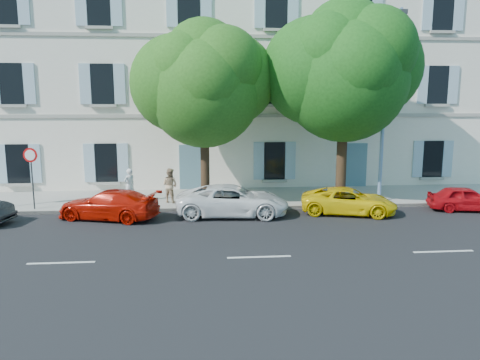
{
  "coord_description": "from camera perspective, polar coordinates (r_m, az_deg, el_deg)",
  "views": [
    {
      "loc": [
        -1.83,
        -17.82,
        4.87
      ],
      "look_at": [
        -0.06,
        2.0,
        1.4
      ],
      "focal_mm": 35.0,
      "sensor_mm": 36.0,
      "label": 1
    }
  ],
  "objects": [
    {
      "name": "car_red_coupe",
      "position": [
        19.87,
        -15.71,
        -2.89
      ],
      "size": [
        4.45,
        2.86,
        1.2
      ],
      "primitive_type": "imported",
      "rotation": [
        0.0,
        0.0,
        4.4
      ],
      "color": "#B81205",
      "rests_on": "ground"
    },
    {
      "name": "kerb",
      "position": [
        20.74,
        0.11,
        -3.46
      ],
      "size": [
        36.0,
        0.16,
        0.16
      ],
      "primitive_type": "cube",
      "color": "#9E998E",
      "rests_on": "ground"
    },
    {
      "name": "car_yellow_supercar",
      "position": [
        20.53,
        13.11,
        -2.5
      ],
      "size": [
        4.36,
        2.87,
        1.11
      ],
      "primitive_type": "imported",
      "rotation": [
        0.0,
        0.0,
        1.29
      ],
      "color": "yellow",
      "rests_on": "ground"
    },
    {
      "name": "car_red_hatchback",
      "position": [
        22.82,
        25.81,
        -2.05
      ],
      "size": [
        3.34,
        1.84,
        1.08
      ],
      "primitive_type": "imported",
      "rotation": [
        0.0,
        0.0,
        1.38
      ],
      "color": "#B90B12",
      "rests_on": "ground"
    },
    {
      "name": "pedestrian_a",
      "position": [
        22.08,
        -13.33,
        -0.65
      ],
      "size": [
        0.67,
        0.67,
        1.57
      ],
      "primitive_type": "imported",
      "rotation": [
        0.0,
        0.0,
        3.91
      ],
      "color": "silver",
      "rests_on": "sidewalk"
    },
    {
      "name": "tree_left",
      "position": [
        20.96,
        -4.41,
        10.89
      ],
      "size": [
        5.11,
        5.11,
        7.92
      ],
      "color": "#3A2819",
      "rests_on": "sidewalk"
    },
    {
      "name": "road_sign",
      "position": [
        21.85,
        -24.12,
        1.66
      ],
      "size": [
        0.61,
        0.13,
        2.66
      ],
      "color": "#383A3D",
      "rests_on": "sidewalk"
    },
    {
      "name": "building",
      "position": [
        28.1,
        -1.38,
        12.19
      ],
      "size": [
        28.0,
        7.0,
        12.0
      ],
      "primitive_type": "cube",
      "color": "white",
      "rests_on": "ground"
    },
    {
      "name": "car_white_coupe",
      "position": [
        19.64,
        -0.91,
        -2.51
      ],
      "size": [
        4.85,
        2.54,
        1.3
      ],
      "primitive_type": "imported",
      "rotation": [
        0.0,
        0.0,
        1.49
      ],
      "color": "white",
      "rests_on": "ground"
    },
    {
      "name": "street_lamp",
      "position": [
        22.16,
        17.32,
        9.54
      ],
      "size": [
        0.28,
        1.78,
        8.39
      ],
      "color": "#7293BF",
      "rests_on": "sidewalk"
    },
    {
      "name": "tree_right",
      "position": [
        21.69,
        12.62,
        11.97
      ],
      "size": [
        5.66,
        5.66,
        8.73
      ],
      "color": "#3A2819",
      "rests_on": "sidewalk"
    },
    {
      "name": "sidewalk",
      "position": [
        22.85,
        -0.38,
        -2.22
      ],
      "size": [
        36.0,
        4.5,
        0.15
      ],
      "primitive_type": "cube",
      "color": "#A09E96",
      "rests_on": "ground"
    },
    {
      "name": "ground",
      "position": [
        18.56,
        0.75,
        -5.32
      ],
      "size": [
        90.0,
        90.0,
        0.0
      ],
      "primitive_type": "plane",
      "color": "black"
    },
    {
      "name": "pedestrian_b",
      "position": [
        21.73,
        -8.54,
        -0.64
      ],
      "size": [
        0.97,
        0.92,
        1.58
      ],
      "primitive_type": "imported",
      "rotation": [
        0.0,
        0.0,
        2.56
      ],
      "color": "tan",
      "rests_on": "sidewalk"
    }
  ]
}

